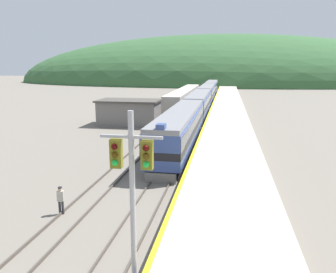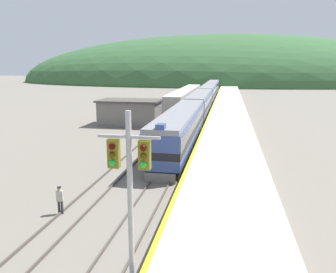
{
  "view_description": "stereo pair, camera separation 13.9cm",
  "coord_description": "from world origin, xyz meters",
  "px_view_note": "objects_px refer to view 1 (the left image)",
  "views": [
    {
      "loc": [
        4.54,
        -5.01,
        8.37
      ],
      "look_at": [
        -0.38,
        22.37,
        2.34
      ],
      "focal_mm": 35.0,
      "sensor_mm": 36.0,
      "label": 1
    },
    {
      "loc": [
        4.68,
        -4.99,
        8.37
      ],
      "look_at": [
        -0.38,
        22.37,
        2.34
      ],
      "focal_mm": 35.0,
      "sensor_mm": 36.0,
      "label": 2
    }
  ],
  "objects_px": {
    "express_train_lead_car": "(181,128)",
    "track_worker": "(61,199)",
    "carriage_third": "(207,93)",
    "siding_train": "(185,98)",
    "carriage_second": "(199,104)",
    "carriage_fourth": "(211,87)",
    "signal_mast_main": "(132,179)"
  },
  "relations": [
    {
      "from": "carriage_second",
      "to": "carriage_third",
      "type": "distance_m",
      "value": 21.25
    },
    {
      "from": "carriage_second",
      "to": "signal_mast_main",
      "type": "xyz_separation_m",
      "value": [
        1.39,
        -44.14,
        2.36
      ]
    },
    {
      "from": "carriage_third",
      "to": "siding_train",
      "type": "relative_size",
      "value": 0.6
    },
    {
      "from": "express_train_lead_car",
      "to": "siding_train",
      "type": "bearing_deg",
      "value": 96.63
    },
    {
      "from": "signal_mast_main",
      "to": "siding_train",
      "type": "bearing_deg",
      "value": 95.42
    },
    {
      "from": "siding_train",
      "to": "track_worker",
      "type": "relative_size",
      "value": 20.6
    },
    {
      "from": "track_worker",
      "to": "carriage_third",
      "type": "bearing_deg",
      "value": 85.6
    },
    {
      "from": "carriage_third",
      "to": "carriage_fourth",
      "type": "bearing_deg",
      "value": 90.0
    },
    {
      "from": "express_train_lead_car",
      "to": "track_worker",
      "type": "relative_size",
      "value": 13.06
    },
    {
      "from": "carriage_second",
      "to": "track_worker",
      "type": "height_order",
      "value": "carriage_second"
    },
    {
      "from": "express_train_lead_car",
      "to": "carriage_second",
      "type": "bearing_deg",
      "value": 90.0
    },
    {
      "from": "express_train_lead_car",
      "to": "carriage_second",
      "type": "height_order",
      "value": "express_train_lead_car"
    },
    {
      "from": "siding_train",
      "to": "carriage_fourth",
      "type": "bearing_deg",
      "value": 82.95
    },
    {
      "from": "carriage_fourth",
      "to": "carriage_third",
      "type": "bearing_deg",
      "value": -90.0
    },
    {
      "from": "express_train_lead_car",
      "to": "carriage_third",
      "type": "height_order",
      "value": "express_train_lead_car"
    },
    {
      "from": "carriage_second",
      "to": "carriage_fourth",
      "type": "distance_m",
      "value": 42.49
    },
    {
      "from": "signal_mast_main",
      "to": "track_worker",
      "type": "distance_m",
      "value": 9.01
    },
    {
      "from": "carriage_third",
      "to": "express_train_lead_car",
      "type": "bearing_deg",
      "value": -90.0
    },
    {
      "from": "carriage_third",
      "to": "carriage_fourth",
      "type": "height_order",
      "value": "same"
    },
    {
      "from": "carriage_fourth",
      "to": "track_worker",
      "type": "bearing_deg",
      "value": -93.25
    },
    {
      "from": "signal_mast_main",
      "to": "express_train_lead_car",
      "type": "bearing_deg",
      "value": 93.59
    },
    {
      "from": "express_train_lead_car",
      "to": "carriage_second",
      "type": "distance_m",
      "value": 22.05
    },
    {
      "from": "express_train_lead_car",
      "to": "track_worker",
      "type": "distance_m",
      "value": 17.06
    },
    {
      "from": "signal_mast_main",
      "to": "track_worker",
      "type": "height_order",
      "value": "signal_mast_main"
    },
    {
      "from": "express_train_lead_car",
      "to": "signal_mast_main",
      "type": "relative_size",
      "value": 3.12
    },
    {
      "from": "track_worker",
      "to": "signal_mast_main",
      "type": "bearing_deg",
      "value": -43.61
    },
    {
      "from": "carriage_fourth",
      "to": "track_worker",
      "type": "relative_size",
      "value": 12.37
    },
    {
      "from": "carriage_fourth",
      "to": "signal_mast_main",
      "type": "distance_m",
      "value": 86.67
    },
    {
      "from": "express_train_lead_car",
      "to": "siding_train",
      "type": "height_order",
      "value": "express_train_lead_car"
    },
    {
      "from": "express_train_lead_car",
      "to": "signal_mast_main",
      "type": "distance_m",
      "value": 22.25
    },
    {
      "from": "carriage_second",
      "to": "carriage_fourth",
      "type": "bearing_deg",
      "value": 90.0
    },
    {
      "from": "carriage_third",
      "to": "siding_train",
      "type": "xyz_separation_m",
      "value": [
        -3.87,
        -10.01,
        -0.22
      ]
    }
  ]
}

